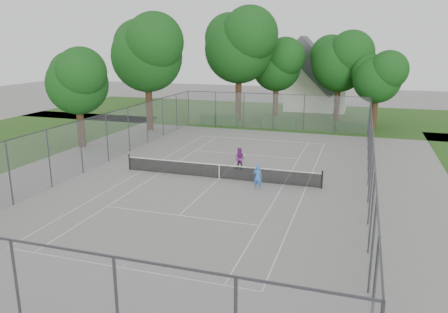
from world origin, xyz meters
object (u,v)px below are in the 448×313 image
(tennis_net, at_px, (219,171))
(girl_player, at_px, (258,177))
(house, at_px, (317,81))
(woman_player, at_px, (240,159))

(tennis_net, height_order, girl_player, girl_player)
(house, xyz_separation_m, woman_player, (-1.94, -28.96, -2.93))
(tennis_net, distance_m, house, 31.62)
(girl_player, bearing_deg, house, -82.79)
(girl_player, bearing_deg, tennis_net, -16.44)
(woman_player, bearing_deg, girl_player, -45.47)
(house, xyz_separation_m, girl_player, (0.16, -32.55, -2.94))
(tennis_net, relative_size, woman_player, 8.59)
(house, bearing_deg, tennis_net, -94.77)
(tennis_net, xyz_separation_m, woman_player, (0.68, 2.39, 0.24))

